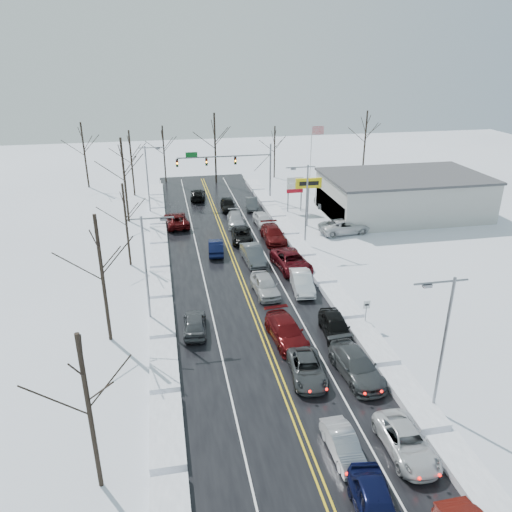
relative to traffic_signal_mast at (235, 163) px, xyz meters
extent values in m
plane|color=white|center=(-3.45, -27.99, -5.48)|extent=(160.00, 160.00, 0.00)
cube|color=black|center=(-3.45, -25.99, -5.47)|extent=(14.00, 84.00, 0.01)
cube|color=white|center=(-11.05, -25.99, -5.48)|extent=(1.95, 72.00, 0.54)
cube|color=white|center=(4.15, -25.99, -5.48)|extent=(1.95, 72.00, 0.54)
cylinder|color=slate|center=(5.05, 0.01, -1.48)|extent=(0.24, 0.24, 8.00)
cylinder|color=slate|center=(-1.45, 0.01, 1.02)|extent=(13.00, 0.18, 0.18)
cylinder|color=slate|center=(3.85, 0.01, -0.08)|extent=(2.33, 0.10, 2.33)
cube|color=#0C591E|center=(-5.95, 0.01, 1.42)|extent=(1.60, 0.08, 0.70)
cube|color=black|center=(0.05, 0.01, 0.37)|extent=(0.32, 0.25, 1.05)
sphere|color=#3F0705|center=(0.05, -0.15, 0.67)|extent=(0.20, 0.20, 0.20)
sphere|color=orange|center=(0.05, -0.15, 0.37)|extent=(0.22, 0.22, 0.22)
sphere|color=black|center=(0.05, -0.15, 0.07)|extent=(0.20, 0.20, 0.20)
cube|color=black|center=(-3.95, 0.01, 0.37)|extent=(0.32, 0.25, 1.05)
sphere|color=#3F0705|center=(-3.95, -0.15, 0.67)|extent=(0.20, 0.20, 0.20)
sphere|color=orange|center=(-3.95, -0.15, 0.37)|extent=(0.22, 0.22, 0.22)
sphere|color=black|center=(-3.95, -0.15, 0.07)|extent=(0.20, 0.20, 0.20)
cube|color=black|center=(-7.95, 0.01, 0.37)|extent=(0.32, 0.25, 1.05)
sphere|color=#3F0705|center=(-7.95, -0.15, 0.67)|extent=(0.20, 0.20, 0.20)
sphere|color=orange|center=(-7.95, -0.15, 0.37)|extent=(0.22, 0.22, 0.22)
sphere|color=black|center=(-7.95, -0.15, 0.07)|extent=(0.20, 0.20, 0.20)
cylinder|color=slate|center=(7.05, -11.99, -2.68)|extent=(0.20, 0.20, 5.60)
cube|color=yellow|center=(7.05, -11.99, -0.08)|extent=(3.20, 0.30, 1.20)
cube|color=black|center=(7.05, -12.16, -0.08)|extent=(2.40, 0.04, 0.50)
cylinder|color=slate|center=(6.15, -5.99, -3.48)|extent=(0.16, 0.16, 4.00)
cylinder|color=slate|center=(7.95, -5.99, -3.48)|extent=(0.16, 0.16, 4.00)
cube|color=white|center=(7.05, -5.99, -1.18)|extent=(2.20, 0.22, 0.70)
cube|color=white|center=(7.05, -5.99, -1.98)|extent=(2.20, 0.22, 0.70)
cube|color=#AD0D1C|center=(7.05, -5.99, -2.68)|extent=(2.20, 0.22, 0.50)
cylinder|color=slate|center=(4.75, -35.99, -4.38)|extent=(0.08, 0.08, 2.20)
cube|color=white|center=(4.75, -35.99, -3.48)|extent=(0.55, 0.05, 0.70)
cube|color=black|center=(4.75, -36.03, -3.48)|extent=(0.35, 0.02, 0.15)
cylinder|color=silver|center=(11.55, 2.01, -0.48)|extent=(0.14, 0.14, 10.00)
cube|color=#AFAFAA|center=(20.55, -9.99, -2.98)|extent=(20.00, 12.00, 5.00)
cube|color=#262628|center=(10.60, -9.99, -3.88)|extent=(0.10, 11.00, 2.80)
cube|color=#3F3F42|center=(20.55, -9.99, -0.33)|extent=(20.40, 12.40, 0.30)
cylinder|color=slate|center=(5.05, -45.99, -0.98)|extent=(0.18, 0.18, 9.00)
cylinder|color=slate|center=(4.25, -45.99, 3.32)|extent=(3.20, 0.12, 0.12)
cube|color=slate|center=(3.45, -45.99, 3.17)|extent=(0.50, 0.25, 0.18)
cylinder|color=slate|center=(5.05, -17.99, -0.98)|extent=(0.18, 0.18, 9.00)
cylinder|color=slate|center=(4.25, -17.99, 3.32)|extent=(3.20, 0.12, 0.12)
cube|color=slate|center=(3.45, -17.99, 3.17)|extent=(0.50, 0.25, 0.18)
cylinder|color=slate|center=(-11.95, -31.99, -0.98)|extent=(0.18, 0.18, 9.00)
cylinder|color=slate|center=(-11.15, -31.99, 3.32)|extent=(3.20, 0.12, 0.12)
cube|color=slate|center=(-10.35, -31.99, 3.17)|extent=(0.50, 0.25, 0.18)
cylinder|color=slate|center=(-11.95, -3.99, -0.98)|extent=(0.18, 0.18, 9.00)
cylinder|color=slate|center=(-11.15, -3.99, 3.32)|extent=(3.20, 0.12, 0.12)
cube|color=slate|center=(-10.35, -3.99, 3.17)|extent=(0.50, 0.25, 0.18)
cylinder|color=#2D231C|center=(-14.45, -47.99, -0.98)|extent=(0.24, 0.24, 9.00)
cylinder|color=#2D231C|center=(-14.95, -33.99, -0.48)|extent=(0.27, 0.27, 10.00)
cylinder|color=#2D231C|center=(-13.95, -19.99, -1.23)|extent=(0.23, 0.23, 8.50)
cylinder|color=#2D231C|center=(-14.65, -5.99, -0.23)|extent=(0.28, 0.28, 10.50)
cylinder|color=#2D231C|center=(-14.25, 6.01, -0.73)|extent=(0.25, 0.25, 9.50)
cylinder|color=#2D231C|center=(-21.45, 12.01, -0.48)|extent=(0.27, 0.27, 10.00)
cylinder|color=#2D231C|center=(-9.45, 13.01, -0.98)|extent=(0.24, 0.24, 9.00)
cylinder|color=#2D231C|center=(-1.45, 11.01, 0.02)|extent=(0.29, 0.29, 11.00)
cylinder|color=#2D231C|center=(8.55, 12.51, -1.23)|extent=(0.23, 0.23, 8.50)
cylinder|color=#2D231C|center=(24.55, 13.01, -0.23)|extent=(0.28, 0.28, 10.50)
imported|color=gray|center=(-1.65, -48.37, -5.48)|extent=(1.52, 4.05, 1.32)
imported|color=#393B3D|center=(-1.61, -41.38, -5.48)|extent=(2.69, 5.02, 1.34)
imported|color=#510A0C|center=(-1.87, -36.73, -5.48)|extent=(2.71, 5.75, 1.62)
imported|color=#B8B8BA|center=(-1.82, -28.81, -5.48)|extent=(2.19, 5.00, 1.67)
imported|color=#464A4C|center=(-1.55, -21.70, -5.48)|extent=(2.11, 5.27, 1.70)
imported|color=black|center=(-1.70, -15.61, -5.48)|extent=(2.81, 5.17, 1.38)
imported|color=#A1A2A8|center=(-1.54, -9.97, -5.48)|extent=(2.57, 5.21, 1.46)
imported|color=black|center=(-1.60, -3.73, -5.48)|extent=(1.95, 4.63, 1.56)
imported|color=silver|center=(1.80, -48.89, -5.48)|extent=(2.32, 4.96, 1.37)
imported|color=#3D4042|center=(1.69, -41.84, -5.48)|extent=(2.74, 5.80, 1.63)
imported|color=black|center=(1.99, -36.79, -5.48)|extent=(2.37, 5.01, 1.66)
imported|color=white|center=(1.61, -28.78, -5.48)|extent=(2.22, 5.09, 1.63)
imported|color=#48090F|center=(1.84, -24.21, -5.48)|extent=(3.49, 6.47, 1.72)
imported|color=#49090A|center=(1.79, -16.30, -5.48)|extent=(2.42, 5.73, 1.65)
imported|color=white|center=(1.70, -10.83, -5.48)|extent=(2.03, 4.63, 1.55)
imported|color=#3D4042|center=(1.63, -3.88, -5.48)|extent=(2.10, 4.56, 1.45)
imported|color=black|center=(-5.04, -18.62, -5.48)|extent=(1.96, 4.58, 1.47)
imported|color=#45090A|center=(-8.77, -8.92, -5.48)|extent=(3.18, 5.93, 1.58)
imported|color=black|center=(-5.18, 2.10, -5.48)|extent=(2.61, 5.24, 1.46)
imported|color=#3F4144|center=(-8.54, -34.10, -5.48)|extent=(2.13, 4.55, 1.51)
imported|color=silver|center=(10.68, -15.34, -5.48)|extent=(6.34, 3.40, 1.69)
imported|color=#48090D|center=(13.46, -12.35, -5.48)|extent=(2.03, 4.84, 1.40)
imported|color=#434649|center=(11.55, -4.64, -5.48)|extent=(2.39, 4.90, 1.61)
camera|label=1|loc=(-10.32, -67.97, 15.23)|focal=35.00mm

